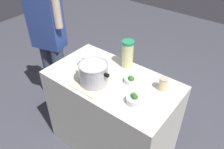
# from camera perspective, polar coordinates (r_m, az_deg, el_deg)

# --- Properties ---
(ground_plane) EXTENTS (8.00, 8.00, 0.00)m
(ground_plane) POSITION_cam_1_polar(r_m,az_deg,el_deg) (2.64, -0.00, -16.80)
(ground_plane) COLOR #43444E
(counter_slab) EXTENTS (1.19, 0.66, 0.91)m
(counter_slab) POSITION_cam_1_polar(r_m,az_deg,el_deg) (2.29, -0.00, -10.10)
(counter_slab) COLOR beige
(counter_slab) RESTS_ON ground_plane
(dish_cloth) EXTENTS (0.28, 0.32, 0.01)m
(dish_cloth) POSITION_cam_1_polar(r_m,az_deg,el_deg) (1.94, -4.49, -2.06)
(dish_cloth) COLOR beige
(dish_cloth) RESTS_ON counter_slab
(cooking_pot) EXTENTS (0.32, 0.25, 0.19)m
(cooking_pot) POSITION_cam_1_polar(r_m,az_deg,el_deg) (1.88, -4.64, 0.34)
(cooking_pot) COLOR #B7B7BC
(cooking_pot) RESTS_ON dish_cloth
(lemonade_pitcher) EXTENTS (0.11, 0.11, 0.27)m
(lemonade_pitcher) POSITION_cam_1_polar(r_m,az_deg,el_deg) (2.07, 3.96, 5.20)
(lemonade_pitcher) COLOR beige
(lemonade_pitcher) RESTS_ON counter_slab
(mason_jar) EXTENTS (0.07, 0.07, 0.12)m
(mason_jar) POSITION_cam_1_polar(r_m,az_deg,el_deg) (1.88, 12.80, -2.33)
(mason_jar) COLOR beige
(mason_jar) RESTS_ON counter_slab
(broccoli_bowl_front) EXTENTS (0.12, 0.12, 0.08)m
(broccoli_bowl_front) POSITION_cam_1_polar(r_m,az_deg,el_deg) (2.16, -6.97, 3.08)
(broccoli_bowl_front) COLOR silver
(broccoli_bowl_front) RESTS_ON counter_slab
(broccoli_bowl_center) EXTENTS (0.13, 0.13, 0.08)m
(broccoli_bowl_center) POSITION_cam_1_polar(r_m,az_deg,el_deg) (1.75, 5.68, -6.14)
(broccoli_bowl_center) COLOR silver
(broccoli_bowl_center) RESTS_ON counter_slab
(broccoli_bowl_back) EXTENTS (0.14, 0.14, 0.08)m
(broccoli_bowl_back) POSITION_cam_1_polar(r_m,az_deg,el_deg) (1.94, 5.01, -1.26)
(broccoli_bowl_back) COLOR silver
(broccoli_bowl_back) RESTS_ON counter_slab
(person_cook) EXTENTS (0.50, 0.28, 1.66)m
(person_cook) POSITION_cam_1_polar(r_m,az_deg,el_deg) (2.61, -15.54, 7.88)
(person_cook) COLOR #3C475A
(person_cook) RESTS_ON ground_plane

